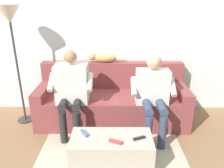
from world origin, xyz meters
TOP-DOWN VIEW (x-y plane):
  - ground_plane at (0.00, 0.60)m, footprint 8.00×8.00m
  - back_wall at (0.00, -0.58)m, footprint 5.06×0.06m
  - couch at (0.00, -0.13)m, footprint 2.25×0.78m
  - coffee_table at (0.00, 0.94)m, footprint 0.91×0.43m
  - person_left_seated at (-0.55, 0.26)m, footprint 0.59×0.59m
  - person_right_seated at (0.55, 0.21)m, footprint 0.59×0.52m
  - cat_on_backrest at (0.15, -0.39)m, footprint 0.59×0.15m
  - remote_red at (-0.05, 1.03)m, footprint 0.15×0.10m
  - remote_black at (-0.30, 0.96)m, footprint 0.14×0.08m
  - remote_blue at (0.30, 0.87)m, footprint 0.11×0.13m
  - floor_rug at (0.00, 0.81)m, footprint 1.80×1.73m
  - floor_lamp at (1.38, -0.09)m, footprint 0.31×0.31m

SIDE VIEW (x-z plane):
  - ground_plane at x=0.00m, z-range 0.00..0.00m
  - floor_rug at x=0.00m, z-range 0.00..0.01m
  - coffee_table at x=0.00m, z-range 0.00..0.39m
  - couch at x=0.00m, z-range -0.13..0.74m
  - remote_black at x=-0.30m, z-range 0.39..0.41m
  - remote_red at x=-0.05m, z-range 0.39..0.41m
  - remote_blue at x=0.30m, z-range 0.39..0.41m
  - person_left_seated at x=-0.55m, z-range 0.08..1.22m
  - person_right_seated at x=0.55m, z-range 0.09..1.28m
  - cat_on_backrest at x=0.15m, z-range 0.87..1.03m
  - back_wall at x=0.00m, z-range 0.00..2.45m
  - floor_lamp at x=1.38m, z-range 0.64..2.38m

